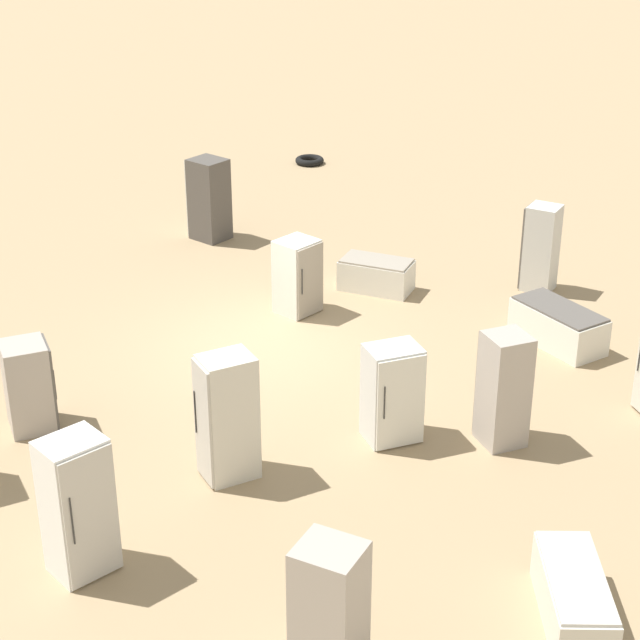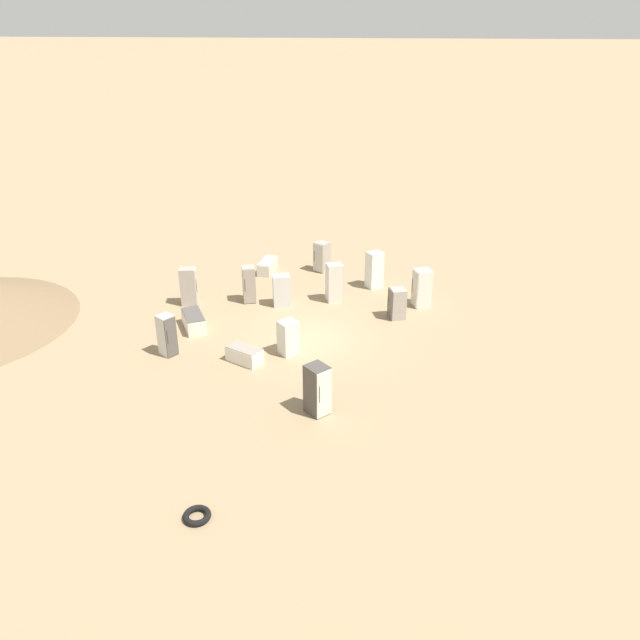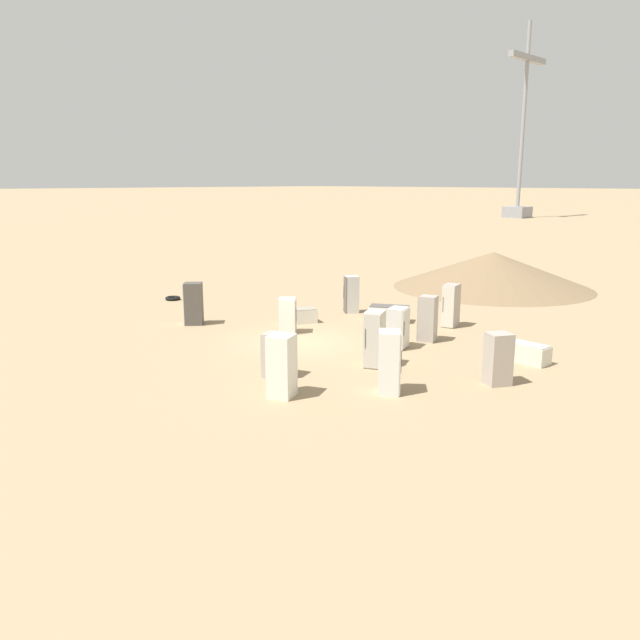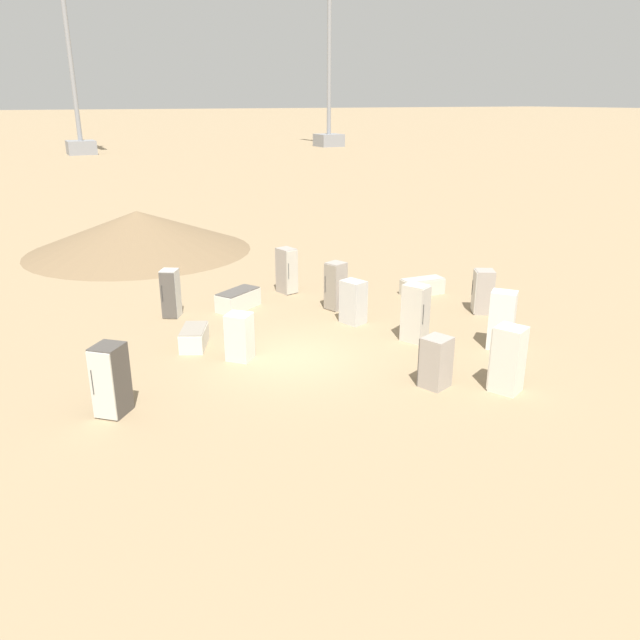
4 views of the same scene
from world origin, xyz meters
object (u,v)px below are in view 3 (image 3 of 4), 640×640
object	(u,v)px
discarded_fridge_8	(374,339)
discarded_fridge_2	(428,319)
discarded_fridge_5	(288,316)
discarded_fridge_10	(276,355)
power_pylon_2	(521,159)
discarded_fridge_13	(451,306)
discarded_fridge_1	(389,314)
scrap_tire	(173,298)
discarded_fridge_7	(282,366)
discarded_fridge_9	(524,352)
discarded_fridge_3	(498,359)
discarded_fridge_6	(300,316)
discarded_fridge_11	(193,304)
discarded_fridge_4	(351,294)
discarded_fridge_0	(389,362)
discarded_fridge_12	(398,328)

from	to	relation	value
discarded_fridge_8	discarded_fridge_2	bearing A→B (deg)	-105.09
discarded_fridge_5	discarded_fridge_10	xyz separation A→B (m)	(4.19, 4.08, -0.01)
power_pylon_2	discarded_fridge_13	xyz separation A→B (m)	(76.15, 37.24, -8.65)
discarded_fridge_1	discarded_fridge_5	world-z (taller)	discarded_fridge_5
discarded_fridge_10	scrap_tire	size ratio (longest dim) A/B	1.83
discarded_fridge_7	scrap_tire	distance (m)	16.32
scrap_tire	discarded_fridge_8	bearing A→B (deg)	83.59
discarded_fridge_9	discarded_fridge_2	bearing A→B (deg)	-85.67
discarded_fridge_3	discarded_fridge_6	size ratio (longest dim) A/B	1.01
discarded_fridge_9	discarded_fridge_11	xyz separation A→B (m)	(4.82, -12.83, 0.58)
discarded_fridge_4	discarded_fridge_2	bearing A→B (deg)	-165.76
discarded_fridge_2	discarded_fridge_6	size ratio (longest dim) A/B	1.12
discarded_fridge_8	scrap_tire	xyz separation A→B (m)	(-1.70, -15.16, -0.86)
discarded_fridge_9	discarded_fridge_13	size ratio (longest dim) A/B	0.98
discarded_fridge_11	scrap_tire	xyz separation A→B (m)	(-2.43, -5.58, -0.82)
discarded_fridge_11	discarded_fridge_5	bearing A→B (deg)	-113.17
discarded_fridge_0	discarded_fridge_7	xyz separation A→B (m)	(2.40, -1.99, -0.02)
discarded_fridge_9	discarded_fridge_12	distance (m)	4.50
discarded_fridge_1	discarded_fridge_6	distance (m)	3.95
discarded_fridge_13	scrap_tire	bearing A→B (deg)	7.54
discarded_fridge_4	discarded_fridge_13	bearing A→B (deg)	-137.57
discarded_fridge_13	discarded_fridge_9	bearing A→B (deg)	137.69
scrap_tire	power_pylon_2	bearing A→B (deg)	-163.81
discarded_fridge_5	discarded_fridge_10	distance (m)	5.85
discarded_fridge_6	discarded_fridge_13	bearing A→B (deg)	-115.61
discarded_fridge_4	discarded_fridge_5	size ratio (longest dim) A/B	1.21
discarded_fridge_8	discarded_fridge_13	world-z (taller)	discarded_fridge_8
discarded_fridge_0	discarded_fridge_5	bearing A→B (deg)	-150.40
discarded_fridge_1	discarded_fridge_3	world-z (taller)	discarded_fridge_3
discarded_fridge_10	discarded_fridge_2	bearing A→B (deg)	63.76
discarded_fridge_6	discarded_fridge_12	size ratio (longest dim) A/B	1.04
discarded_fridge_2	discarded_fridge_12	distance (m)	1.63
discarded_fridge_2	discarded_fridge_12	bearing A→B (deg)	155.28
discarded_fridge_0	discarded_fridge_12	size ratio (longest dim) A/B	1.22
discarded_fridge_0	discarded_fridge_8	world-z (taller)	discarded_fridge_8
discarded_fridge_8	scrap_tire	size ratio (longest dim) A/B	2.43
discarded_fridge_2	discarded_fridge_6	bearing A→B (deg)	83.89
discarded_fridge_4	discarded_fridge_7	xyz separation A→B (m)	(10.08, 6.47, 0.04)
discarded_fridge_13	discarded_fridge_1	bearing A→B (deg)	10.40
discarded_fridge_2	scrap_tire	xyz separation A→B (m)	(2.34, -14.42, -0.80)
discarded_fridge_0	discarded_fridge_4	world-z (taller)	discarded_fridge_0
discarded_fridge_5	discarded_fridge_4	bearing A→B (deg)	145.30
discarded_fridge_4	discarded_fridge_5	xyz separation A→B (m)	(4.80, 0.86, -0.15)
discarded_fridge_3	discarded_fridge_10	world-z (taller)	discarded_fridge_3
discarded_fridge_0	discarded_fridge_8	bearing A→B (deg)	-170.19
power_pylon_2	discarded_fridge_0	distance (m)	94.38
discarded_fridge_9	discarded_fridge_12	world-z (taller)	discarded_fridge_12
power_pylon_2	discarded_fridge_12	world-z (taller)	power_pylon_2
discarded_fridge_1	scrap_tire	size ratio (longest dim) A/B	2.45
discarded_fridge_13	discarded_fridge_3	bearing A→B (deg)	121.13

